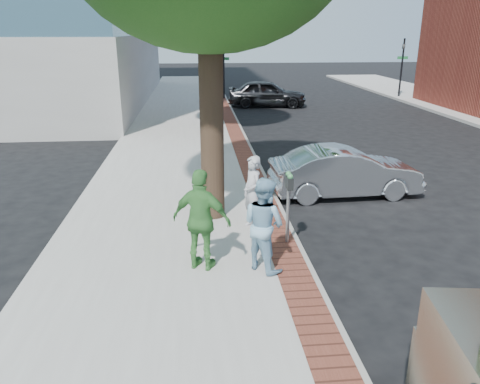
{
  "coord_description": "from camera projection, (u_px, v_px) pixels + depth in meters",
  "views": [
    {
      "loc": [
        -0.94,
        -8.23,
        4.2
      ],
      "look_at": [
        -0.12,
        0.46,
        1.2
      ],
      "focal_mm": 35.0,
      "sensor_mm": 36.0,
      "label": 1
    }
  ],
  "objects": [
    {
      "name": "ground",
      "position": [
        248.0,
        257.0,
        9.2
      ],
      "size": [
        120.0,
        120.0,
        0.0
      ],
      "primitive_type": "plane",
      "color": "black",
      "rests_on": "ground"
    },
    {
      "name": "sidewalk",
      "position": [
        181.0,
        154.0,
        16.57
      ],
      "size": [
        5.0,
        60.0,
        0.15
      ],
      "primitive_type": "cube",
      "color": "#9E9991",
      "rests_on": "ground"
    },
    {
      "name": "brick_strip",
      "position": [
        243.0,
        151.0,
        16.74
      ],
      "size": [
        0.6,
        60.0,
        0.01
      ],
      "primitive_type": "cube",
      "color": "brown",
      "rests_on": "sidewalk"
    },
    {
      "name": "curb",
      "position": [
        252.0,
        153.0,
        16.8
      ],
      "size": [
        0.1,
        60.0,
        0.15
      ],
      "primitive_type": "cube",
      "color": "gray",
      "rests_on": "ground"
    },
    {
      "name": "signal_near",
      "position": [
        224.0,
        64.0,
        29.26
      ],
      "size": [
        0.7,
        0.15,
        3.8
      ],
      "color": "black",
      "rests_on": "ground"
    },
    {
      "name": "signal_far",
      "position": [
        402.0,
        63.0,
        30.29
      ],
      "size": [
        0.7,
        0.15,
        3.8
      ],
      "color": "black",
      "rests_on": "ground"
    },
    {
      "name": "tree_far",
      "position": [
        203.0,
        3.0,
        18.73
      ],
      "size": [
        4.8,
        4.8,
        7.14
      ],
      "color": "black",
      "rests_on": "sidewalk"
    },
    {
      "name": "parking_meter",
      "position": [
        289.0,
        193.0,
        9.15
      ],
      "size": [
        0.12,
        0.32,
        1.47
      ],
      "color": "gray",
      "rests_on": "sidewalk"
    },
    {
      "name": "person_gray",
      "position": [
        252.0,
        193.0,
        9.94
      ],
      "size": [
        0.54,
        0.67,
        1.6
      ],
      "primitive_type": "imported",
      "rotation": [
        0.0,
        0.0,
        -1.28
      ],
      "color": "#B0B0B5",
      "rests_on": "sidewalk"
    },
    {
      "name": "person_officer",
      "position": [
        264.0,
        224.0,
        8.2
      ],
      "size": [
        1.02,
        1.05,
        1.7
      ],
      "primitive_type": "imported",
      "rotation": [
        0.0,
        0.0,
        2.27
      ],
      "color": "#85B3CE",
      "rests_on": "sidewalk"
    },
    {
      "name": "person_green",
      "position": [
        202.0,
        220.0,
        8.17
      ],
      "size": [
        1.17,
        0.85,
        1.85
      ],
      "primitive_type": "imported",
      "rotation": [
        0.0,
        0.0,
        2.73
      ],
      "color": "#458D40",
      "rests_on": "sidewalk"
    },
    {
      "name": "sedan_silver",
      "position": [
        345.0,
        172.0,
        12.46
      ],
      "size": [
        4.03,
        1.57,
        1.31
      ],
      "primitive_type": "imported",
      "rotation": [
        0.0,
        0.0,
        1.62
      ],
      "color": "silver",
      "rests_on": "ground"
    },
    {
      "name": "bg_car",
      "position": [
        267.0,
        93.0,
        27.39
      ],
      "size": [
        4.74,
        2.43,
        1.54
      ],
      "primitive_type": "imported",
      "rotation": [
        0.0,
        0.0,
        1.43
      ],
      "color": "black",
      "rests_on": "ground"
    }
  ]
}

